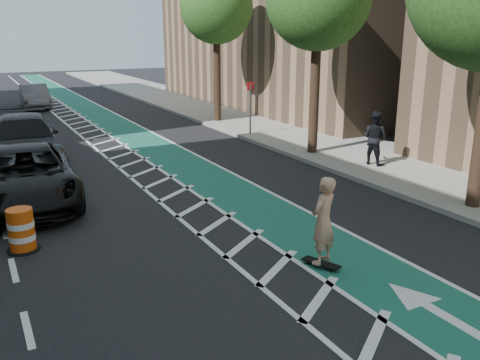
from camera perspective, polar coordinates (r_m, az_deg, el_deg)
ground at (r=9.76m, az=-3.42°, el=-11.66°), size 120.00×120.00×0.00m
bike_lane at (r=19.56m, az=-7.78°, el=2.58°), size 2.00×90.00×0.01m
buffer_strip at (r=19.11m, az=-11.99°, el=2.05°), size 1.40×90.00×0.01m
sidewalk_right at (r=22.58m, az=7.88°, el=4.58°), size 5.00×90.00×0.15m
curb_right at (r=21.25m, az=2.50°, el=4.00°), size 0.12×90.00×0.16m
tree_r_d at (r=26.50m, az=-2.64°, el=18.79°), size 4.20×4.20×7.90m
sign_post at (r=23.01m, az=1.18°, el=8.17°), size 0.35×0.08×2.47m
skateboard at (r=10.50m, az=9.10°, el=-9.20°), size 0.52×0.84×0.11m
skateboarder at (r=10.14m, az=9.33°, el=-4.52°), size 0.77×0.65×1.79m
suv_near at (r=15.18m, az=-22.84°, el=0.48°), size 2.97×5.76×1.55m
suv_far at (r=20.04m, az=-23.10°, el=4.18°), size 2.77×5.93×1.67m
car_grey at (r=34.89m, az=-22.06°, el=8.71°), size 1.64×4.46×1.46m
pedestrian at (r=18.17m, az=14.90°, el=4.60°), size 0.91×1.05×1.85m
barrel_a at (r=11.96m, az=-23.34°, el=-5.29°), size 0.69×0.69×0.95m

